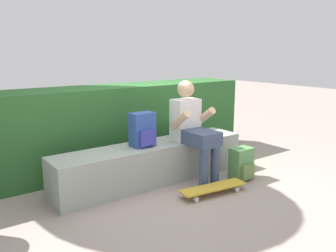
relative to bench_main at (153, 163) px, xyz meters
The scene contains 7 objects.
ground_plane 0.44m from the bench_main, 90.00° to the right, with size 24.00×24.00×0.00m, color gray.
bench_main is the anchor object (origin of this frame).
person_skater 0.66m from the bench_main, 26.30° to the right, with size 0.49×0.62×1.22m.
skateboard_near_person 0.82m from the bench_main, 66.43° to the right, with size 0.82×0.30×0.09m.
backpack_on_bench 0.45m from the bench_main, behind, with size 0.28×0.23×0.40m.
backpack_on_ground 1.11m from the bench_main, 32.43° to the right, with size 0.28×0.23×0.40m.
hedge_row 0.98m from the bench_main, 110.59° to the left, with size 4.59×0.70×1.11m.
Camera 1 is at (-2.27, -3.05, 1.59)m, focal length 37.43 mm.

